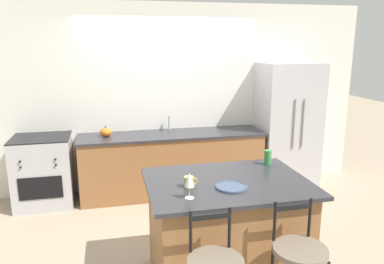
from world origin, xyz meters
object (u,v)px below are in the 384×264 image
(oven_range, at_px, (44,171))
(wine_glass, at_px, (189,180))
(refrigerator, at_px, (287,125))
(bar_stool_far, at_px, (299,263))
(dinner_plate, at_px, (231,187))
(pumpkin_decoration, at_px, (106,132))
(tumbler_cup, at_px, (268,157))
(coffee_mug, at_px, (189,182))

(oven_range, relative_size, wine_glass, 4.42)
(refrigerator, xyz_separation_m, bar_stool_far, (-1.30, -2.83, -0.37))
(dinner_plate, bearing_deg, refrigerator, 53.82)
(oven_range, relative_size, pumpkin_decoration, 5.94)
(refrigerator, bearing_deg, bar_stool_far, -114.75)
(refrigerator, relative_size, tumbler_cup, 12.56)
(tumbler_cup, bearing_deg, coffee_mug, -155.28)
(refrigerator, bearing_deg, pumpkin_decoration, 179.34)
(wine_glass, bearing_deg, coffee_mug, 78.00)
(refrigerator, relative_size, pumpkin_decoration, 11.77)
(tumbler_cup, relative_size, pumpkin_decoration, 0.94)
(dinner_plate, xyz_separation_m, coffee_mug, (-0.34, 0.09, 0.04))
(wine_glass, relative_size, pumpkin_decoration, 1.34)
(refrigerator, relative_size, wine_glass, 8.76)
(coffee_mug, bearing_deg, bar_stool_far, -44.22)
(bar_stool_far, bearing_deg, dinner_plate, 120.90)
(refrigerator, relative_size, bar_stool_far, 1.86)
(oven_range, distance_m, bar_stool_far, 3.60)
(oven_range, height_order, wine_glass, wine_glass)
(dinner_plate, height_order, pumpkin_decoration, pumpkin_decoration)
(oven_range, distance_m, pumpkin_decoration, 0.97)
(dinner_plate, relative_size, wine_glass, 1.28)
(pumpkin_decoration, bearing_deg, refrigerator, -0.66)
(refrigerator, bearing_deg, tumbler_cup, -122.10)
(refrigerator, bearing_deg, oven_range, 179.80)
(tumbler_cup, height_order, pumpkin_decoration, tumbler_cup)
(refrigerator, distance_m, coffee_mug, 2.94)
(refrigerator, distance_m, bar_stool_far, 3.14)
(oven_range, height_order, tumbler_cup, tumbler_cup)
(oven_range, bearing_deg, coffee_mug, -54.96)
(refrigerator, height_order, oven_range, refrigerator)
(refrigerator, relative_size, dinner_plate, 6.82)
(dinner_plate, bearing_deg, wine_glass, -160.85)
(dinner_plate, bearing_deg, pumpkin_decoration, 114.19)
(refrigerator, xyz_separation_m, coffee_mug, (-1.99, -2.16, 0.07))
(coffee_mug, bearing_deg, refrigerator, 47.35)
(dinner_plate, relative_size, coffee_mug, 2.32)
(wine_glass, distance_m, tumbler_cup, 1.14)
(oven_range, relative_size, coffee_mug, 7.98)
(wine_glass, height_order, pumpkin_decoration, wine_glass)
(bar_stool_far, bearing_deg, wine_glass, 149.13)
(refrigerator, bearing_deg, wine_glass, -130.48)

